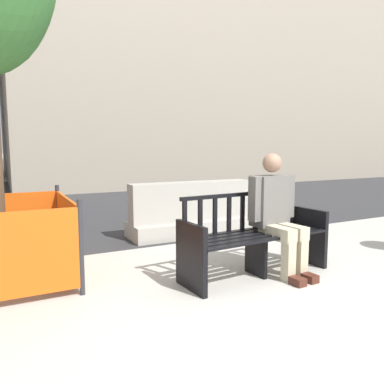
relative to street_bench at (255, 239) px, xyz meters
name	(u,v)px	position (x,y,z in m)	size (l,w,h in m)	color
ground_plane	(299,325)	(-0.40, -1.12, -0.40)	(200.00, 200.00, 0.00)	#B7B2A8
street_asphalt	(80,196)	(-0.40, 7.58, -0.39)	(120.00, 12.00, 0.01)	#333335
street_bench	(255,239)	(0.00, 0.00, 0.00)	(1.72, 0.64, 0.88)	black
seated_person	(276,211)	(0.25, -0.04, 0.29)	(0.59, 0.74, 1.31)	#66605B
jersey_barrier_centre	(191,213)	(0.27, 2.01, -0.06)	(2.01, 0.71, 0.84)	#ADA89E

